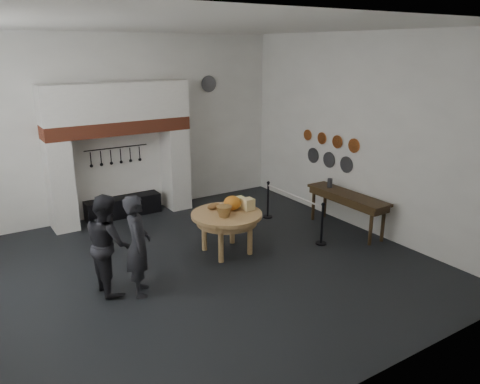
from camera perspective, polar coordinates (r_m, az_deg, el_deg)
floor at (r=9.22m, az=-6.17°, el=-9.64°), size 9.00×8.00×0.02m
ceiling at (r=8.24m, az=-7.23°, el=19.52°), size 9.00×8.00×0.02m
wall_back at (r=12.11m, az=-15.17°, el=7.62°), size 9.00×0.02×4.50m
wall_front at (r=5.31m, az=12.96°, el=-4.28°), size 9.00×0.02×4.50m
wall_right at (r=11.14m, az=14.71°, el=6.85°), size 0.02×8.00×4.50m
chimney_pier_left at (r=11.67m, az=-21.05°, el=0.78°), size 0.55×0.70×2.15m
chimney_pier_right at (r=12.55m, az=-7.84°, el=2.89°), size 0.55×0.70×2.15m
hearth_brick_band at (r=11.77m, az=-14.65°, el=7.69°), size 3.50×0.72×0.32m
chimney_hood at (r=11.69m, az=-14.88°, el=10.63°), size 3.50×0.70×0.90m
iron_range at (r=12.33m, az=-14.04°, el=-1.74°), size 1.90×0.45×0.50m
utensil_rail at (r=12.12m, az=-14.87°, el=5.24°), size 1.60×0.02×0.02m
work_table at (r=9.68m, az=-1.64°, el=-2.78°), size 1.56×1.56×0.07m
pumpkin at (r=9.80m, az=-0.95°, el=-1.35°), size 0.36×0.36×0.31m
cheese_block_big at (r=9.84m, az=1.00°, el=-1.47°), size 0.22×0.22×0.24m
cheese_block_small at (r=10.08m, az=-0.04°, el=-1.14°), size 0.18×0.18×0.20m
wicker_basket at (r=9.44m, az=-1.95°, el=-2.38°), size 0.34×0.34×0.22m
bread_loaf at (r=9.89m, az=-3.19°, el=-1.75°), size 0.31×0.18×0.13m
visitor_near at (r=8.25m, az=-12.31°, el=-6.37°), size 0.63×0.77×1.81m
visitor_far at (r=8.49m, az=-15.80°, el=-6.05°), size 0.70×0.89×1.78m
side_table at (r=11.14m, az=12.96°, el=-0.34°), size 0.55×2.20×0.06m
pewter_jug at (r=11.51m, az=10.90°, el=1.08°), size 0.12×0.12×0.22m
copper_pan_a at (r=11.30m, az=13.72°, el=5.51°), size 0.03×0.34×0.34m
copper_pan_b at (r=11.67m, az=11.78°, el=6.01°), size 0.03×0.32×0.32m
copper_pan_c at (r=12.06m, az=9.95°, el=6.47°), size 0.03×0.30×0.30m
copper_pan_d at (r=12.47m, az=8.24°, el=6.90°), size 0.03×0.28×0.28m
pewter_plate_left at (r=11.54m, az=12.83°, el=3.27°), size 0.03×0.40×0.40m
pewter_plate_mid at (r=11.95m, az=10.80°, el=3.87°), size 0.03×0.40×0.40m
pewter_plate_right at (r=12.38m, az=8.90°, el=4.44°), size 0.03×0.40×0.40m
pewter_plate_back_right at (r=13.03m, az=-3.83°, el=13.03°), size 0.44×0.03×0.44m
barrier_post_near at (r=10.37m, az=9.96°, el=-3.96°), size 0.05×0.05×0.90m
barrier_post_far at (r=11.81m, az=3.43°, el=-1.05°), size 0.05×0.05×0.90m
barrier_rope at (r=10.94m, az=6.55°, el=-0.44°), size 0.04×2.00×0.04m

